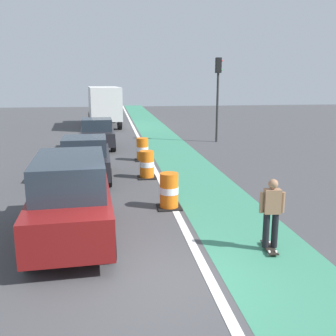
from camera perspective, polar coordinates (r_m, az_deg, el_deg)
ground_plane at (r=8.00m, az=-0.60°, el=-15.98°), size 100.00×100.00×0.00m
bike_lane_strip at (r=19.62m, az=1.61°, el=1.50°), size 2.50×80.00×0.01m
lane_divider_stripe at (r=19.42m, az=-2.75°, el=1.38°), size 0.20×80.00×0.01m
skateboarder_on_lane at (r=9.19m, az=14.80°, el=-6.27°), size 0.57×0.82×1.69m
parked_suv_nearest at (r=9.84m, az=-13.88°, el=-4.20°), size 2.09×4.69×2.04m
parked_sedan_second at (r=15.56m, az=-11.91°, el=1.35°), size 2.00×4.14×1.70m
parked_sedan_third at (r=22.56m, az=-10.23°, el=4.92°), size 2.02×4.16×1.70m
traffic_barrel_front at (r=11.90m, az=0.16°, el=-3.38°), size 0.73×0.73×1.09m
traffic_barrel_mid at (r=15.54m, az=-3.09°, el=0.46°), size 0.73×0.73×1.09m
traffic_barrel_back at (r=18.92m, az=-3.73°, el=2.69°), size 0.73×0.73×1.09m
delivery_truck_down_block at (r=32.92m, az=-9.32°, el=9.16°), size 2.87×7.76×3.23m
traffic_light_corner at (r=24.55m, az=7.28°, el=11.90°), size 0.41×0.32×5.10m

